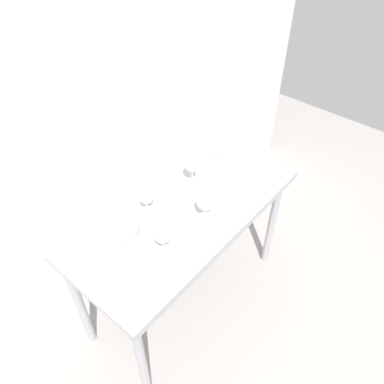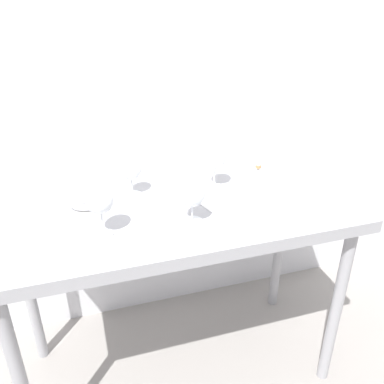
# 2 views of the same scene
# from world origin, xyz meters

# --- Properties ---
(ground_plane) EXTENTS (6.00, 6.00, 0.00)m
(ground_plane) POSITION_xyz_m (0.00, 0.00, 0.00)
(ground_plane) COLOR gray
(back_wall) EXTENTS (3.80, 0.04, 2.60)m
(back_wall) POSITION_xyz_m (0.00, 0.49, 1.30)
(back_wall) COLOR silver
(back_wall) RESTS_ON ground_plane
(steel_counter) EXTENTS (1.40, 0.65, 0.90)m
(steel_counter) POSITION_xyz_m (0.00, -0.01, 0.79)
(steel_counter) COLOR #9B9BA0
(steel_counter) RESTS_ON ground_plane
(wine_glass_near_left) EXTENTS (0.09, 0.09, 0.18)m
(wine_glass_near_left) POSITION_xyz_m (-0.29, -0.12, 1.03)
(wine_glass_near_left) COLOR white
(wine_glass_near_left) RESTS_ON steel_counter
(wine_glass_far_left) EXTENTS (0.08, 0.08, 0.15)m
(wine_glass_far_left) POSITION_xyz_m (-0.15, 0.14, 1.01)
(wine_glass_far_left) COLOR white
(wine_glass_far_left) RESTS_ON steel_counter
(wine_glass_near_center) EXTENTS (0.10, 0.10, 0.16)m
(wine_glass_near_center) POSITION_xyz_m (0.03, -0.13, 1.01)
(wine_glass_near_center) COLOR white
(wine_glass_near_center) RESTS_ON steel_counter
(wine_glass_far_right) EXTENTS (0.09, 0.09, 0.18)m
(wine_glass_far_right) POSITION_xyz_m (0.20, 0.11, 1.03)
(wine_glass_far_right) COLOR white
(wine_glass_far_right) RESTS_ON steel_counter
(tasting_sheet_upper) EXTENTS (0.22, 0.27, 0.00)m
(tasting_sheet_upper) POSITION_xyz_m (0.20, -0.08, 0.90)
(tasting_sheet_upper) COLOR white
(tasting_sheet_upper) RESTS_ON steel_counter
(tasting_bowl) EXTENTS (0.15, 0.15, 0.05)m
(tasting_bowl) POSITION_xyz_m (-0.33, 0.12, 0.93)
(tasting_bowl) COLOR beige
(tasting_bowl) RESTS_ON steel_counter
(decanter_funnel) EXTENTS (0.11, 0.11, 0.13)m
(decanter_funnel) POSITION_xyz_m (0.38, 0.07, 0.94)
(decanter_funnel) COLOR silver
(decanter_funnel) RESTS_ON steel_counter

